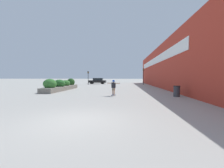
% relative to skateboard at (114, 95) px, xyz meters
% --- Properties ---
extents(ground_plane, '(300.00, 300.00, 0.00)m').
position_rel_skateboard_xyz_m(ground_plane, '(-0.87, -8.26, -0.07)').
color(ground_plane, '#A3A099').
extents(building_wall_right, '(0.67, 44.97, 6.91)m').
position_rel_skateboard_xyz_m(building_wall_right, '(6.95, 11.02, 3.40)').
color(building_wall_right, '#B23323').
rests_on(building_wall_right, ground_plane).
extents(planter_box, '(1.65, 8.85, 1.57)m').
position_rel_skateboard_xyz_m(planter_box, '(-7.41, 5.22, 0.55)').
color(planter_box, slate).
rests_on(planter_box, ground_plane).
extents(skateboard, '(0.43, 0.72, 0.09)m').
position_rel_skateboard_xyz_m(skateboard, '(0.00, 0.00, 0.00)').
color(skateboard, navy).
rests_on(skateboard, ground_plane).
extents(skateboarder, '(1.25, 0.60, 1.42)m').
position_rel_skateboard_xyz_m(skateboarder, '(0.00, 0.00, 0.88)').
color(skateboarder, tan).
rests_on(skateboarder, skateboard).
extents(trash_bin, '(0.59, 0.59, 0.98)m').
position_rel_skateboard_xyz_m(trash_bin, '(5.74, -0.20, 0.42)').
color(trash_bin, '#38383D').
rests_on(trash_bin, ground_plane).
extents(car_leftmost, '(4.13, 2.07, 1.37)m').
position_rel_skateboard_xyz_m(car_leftmost, '(17.70, 23.82, 0.66)').
color(car_leftmost, maroon).
rests_on(car_leftmost, ground_plane).
extents(car_center_left, '(4.49, 1.84, 1.52)m').
position_rel_skateboard_xyz_m(car_center_left, '(-6.03, 24.36, 0.72)').
color(car_center_left, black).
rests_on(car_center_left, ground_plane).
extents(traffic_light_left, '(0.28, 0.30, 3.10)m').
position_rel_skateboard_xyz_m(traffic_light_left, '(-7.37, 19.77, 2.07)').
color(traffic_light_left, black).
rests_on(traffic_light_left, ground_plane).
extents(traffic_light_right, '(0.28, 0.30, 3.68)m').
position_rel_skateboard_xyz_m(traffic_light_right, '(5.25, 20.31, 2.42)').
color(traffic_light_right, black).
rests_on(traffic_light_right, ground_plane).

